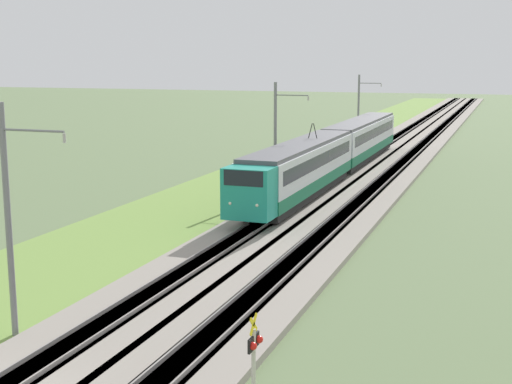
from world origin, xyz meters
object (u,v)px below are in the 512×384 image
passenger_train (335,150)px  catenary_mast_far (359,111)px  catenary_mast_mid (276,137)px  crossing_signal_far (254,365)px  catenary_mast_near (10,220)px

passenger_train → catenary_mast_far: (20.99, 2.48, 1.73)m
passenger_train → catenary_mast_mid: (-7.79, 2.48, 1.73)m
passenger_train → crossing_signal_far: 40.85m
passenger_train → catenary_mast_near: catenary_mast_near is taller
catenary_mast_near → passenger_train: bearing=-3.9°
crossing_signal_far → catenary_mast_mid: (32.35, 10.09, 2.10)m
crossing_signal_far → catenary_mast_mid: catenary_mast_mid is taller
passenger_train → catenary_mast_near: bearing=-3.9°
crossing_signal_far → catenary_mast_near: 10.93m
catenary_mast_near → crossing_signal_far: bearing=-109.5°
catenary_mast_near → catenary_mast_far: bearing=-0.0°
crossing_signal_far → catenary_mast_far: size_ratio=0.42×
passenger_train → catenary_mast_near: size_ratio=5.05×
passenger_train → catenary_mast_far: bearing=-173.2°
catenary_mast_mid → passenger_train: bearing=-17.7°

